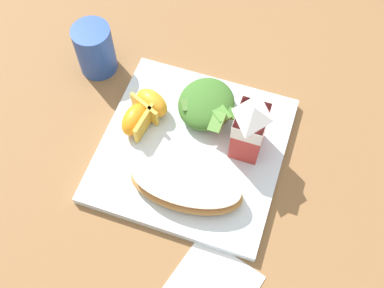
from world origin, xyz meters
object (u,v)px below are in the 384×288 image
at_px(white_plate, 192,149).
at_px(drinking_blue_cup, 95,49).
at_px(cheesy_pizza_bread, 186,185).
at_px(orange_wedge_front, 151,104).
at_px(orange_wedge_middle, 136,120).
at_px(green_salad_pile, 208,104).
at_px(milk_carton, 250,127).
at_px(paper_napkin, 211,287).

height_order(white_plate, drinking_blue_cup, drinking_blue_cup).
height_order(cheesy_pizza_bread, orange_wedge_front, orange_wedge_front).
bearing_deg(orange_wedge_middle, drinking_blue_cup, -131.44).
distance_m(green_salad_pile, milk_carton, 0.10).
xyz_separation_m(orange_wedge_front, drinking_blue_cup, (-0.07, -0.13, 0.01)).
bearing_deg(white_plate, orange_wedge_front, -117.56).
bearing_deg(white_plate, milk_carton, 109.98).
bearing_deg(orange_wedge_front, green_salad_pile, 107.57).
bearing_deg(drinking_blue_cup, white_plate, 62.42).
height_order(cheesy_pizza_bread, paper_napkin, cheesy_pizza_bread).
relative_size(orange_wedge_front, drinking_blue_cup, 0.76).
bearing_deg(paper_napkin, green_salad_pile, -161.08).
relative_size(green_salad_pile, paper_napkin, 0.94).
distance_m(white_plate, green_salad_pile, 0.08).
xyz_separation_m(white_plate, orange_wedge_front, (-0.04, -0.08, 0.03)).
bearing_deg(green_salad_pile, paper_napkin, 18.92).
bearing_deg(paper_napkin, drinking_blue_cup, -134.89).
bearing_deg(orange_wedge_front, cheesy_pizza_bread, 40.54).
distance_m(white_plate, milk_carton, 0.11).
height_order(milk_carton, paper_napkin, milk_carton).
xyz_separation_m(orange_wedge_front, paper_napkin, (0.24, 0.18, -0.03)).
distance_m(orange_wedge_front, paper_napkin, 0.30).
distance_m(green_salad_pile, paper_napkin, 0.28).
bearing_deg(drinking_blue_cup, milk_carton, 74.47).
height_order(white_plate, cheesy_pizza_bread, cheesy_pizza_bread).
relative_size(green_salad_pile, orange_wedge_front, 1.49).
bearing_deg(orange_wedge_front, drinking_blue_cup, -117.59).
xyz_separation_m(white_plate, cheesy_pizza_bread, (0.07, 0.02, 0.03)).
height_order(green_salad_pile, drinking_blue_cup, drinking_blue_cup).
relative_size(cheesy_pizza_bread, green_salad_pile, 1.68).
xyz_separation_m(green_salad_pile, milk_carton, (0.04, 0.08, 0.04)).
bearing_deg(paper_napkin, orange_wedge_middle, -136.81).
bearing_deg(green_salad_pile, drinking_blue_cup, -100.19).
relative_size(green_salad_pile, orange_wedge_middle, 1.62).
height_order(white_plate, milk_carton, milk_carton).
distance_m(cheesy_pizza_bread, green_salad_pile, 0.14).
height_order(green_salad_pile, milk_carton, milk_carton).
xyz_separation_m(cheesy_pizza_bread, drinking_blue_cup, (-0.18, -0.23, 0.01)).
xyz_separation_m(white_plate, orange_wedge_middle, (-0.01, -0.10, 0.03)).
relative_size(white_plate, green_salad_pile, 2.70).
height_order(white_plate, paper_napkin, white_plate).
height_order(white_plate, green_salad_pile, green_salad_pile).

